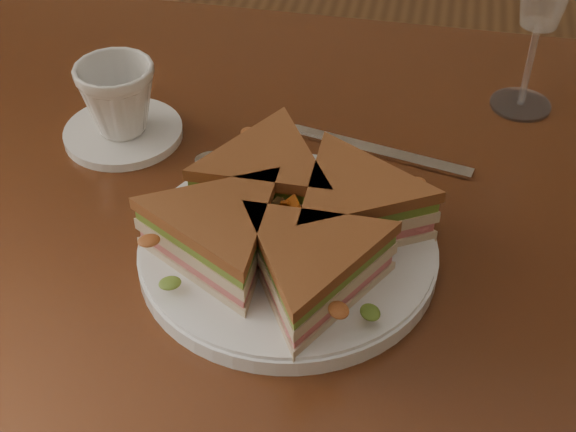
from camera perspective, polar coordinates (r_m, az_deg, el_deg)
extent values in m
cube|color=#38190C|center=(0.80, 2.44, -0.61)|extent=(1.20, 0.80, 0.04)
cylinder|color=#331A0F|center=(1.44, -17.27, -0.02)|extent=(0.06, 0.06, 0.71)
cylinder|color=white|center=(0.73, 0.00, -2.48)|extent=(0.27, 0.27, 0.02)
cube|color=silver|center=(0.82, 1.19, 2.56)|extent=(0.13, 0.02, 0.00)
ellipsoid|color=silver|center=(0.84, -5.08, 3.86)|extent=(0.05, 0.03, 0.01)
cube|color=silver|center=(0.86, 6.56, 4.54)|extent=(0.20, 0.06, 0.00)
cube|color=silver|center=(0.88, 1.02, 5.99)|extent=(0.05, 0.02, 0.00)
cylinder|color=white|center=(0.97, 16.18, 7.62)|extent=(0.07, 0.07, 0.00)
cylinder|color=white|center=(0.94, 16.77, 10.22)|extent=(0.01, 0.01, 0.10)
cylinder|color=white|center=(0.90, -11.62, 5.83)|extent=(0.13, 0.13, 0.01)
imported|color=white|center=(0.87, -12.01, 8.18)|extent=(0.11, 0.11, 0.08)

